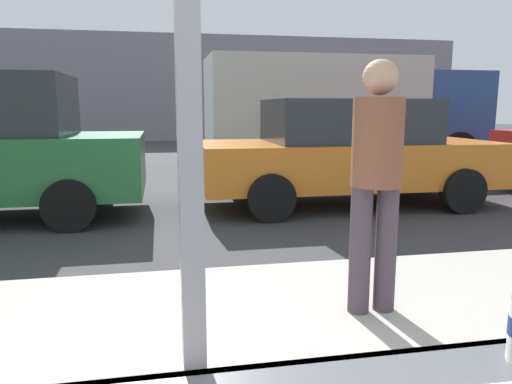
{
  "coord_description": "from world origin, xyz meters",
  "views": [
    {
      "loc": [
        -0.06,
        -0.95,
        1.49
      ],
      "look_at": [
        0.58,
        2.35,
        0.9
      ],
      "focal_mm": 34.28,
      "sensor_mm": 36.0,
      "label": 1
    }
  ],
  "objects": [
    {
      "name": "pedestrian",
      "position": [
        1.28,
        1.92,
        1.08
      ],
      "size": [
        0.32,
        0.32,
        1.63
      ],
      "color": "#4B3C48",
      "rests_on": "sidewalk_strip"
    },
    {
      "name": "parked_car_orange",
      "position": [
        2.72,
        6.06,
        0.82
      ],
      "size": [
        4.48,
        2.02,
        1.6
      ],
      "color": "orange",
      "rests_on": "ground"
    },
    {
      "name": "building_facade_far",
      "position": [
        0.0,
        21.84,
        2.33
      ],
      "size": [
        28.0,
        1.2,
        4.65
      ],
      "primitive_type": "cube",
      "color": "gray",
      "rests_on": "ground"
    },
    {
      "name": "box_truck",
      "position": [
        4.44,
        10.74,
        1.5
      ],
      "size": [
        6.89,
        2.44,
        2.67
      ],
      "color": "beige",
      "rests_on": "ground"
    },
    {
      "name": "ground_plane",
      "position": [
        0.0,
        8.0,
        0.0
      ],
      "size": [
        60.0,
        60.0,
        0.0
      ],
      "primitive_type": "plane",
      "color": "#38383A"
    },
    {
      "name": "sidewalk_strip",
      "position": [
        0.0,
        1.6,
        0.07
      ],
      "size": [
        16.0,
        2.8,
        0.15
      ],
      "primitive_type": "cube",
      "color": "#B2ADA3",
      "rests_on": "ground"
    }
  ]
}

